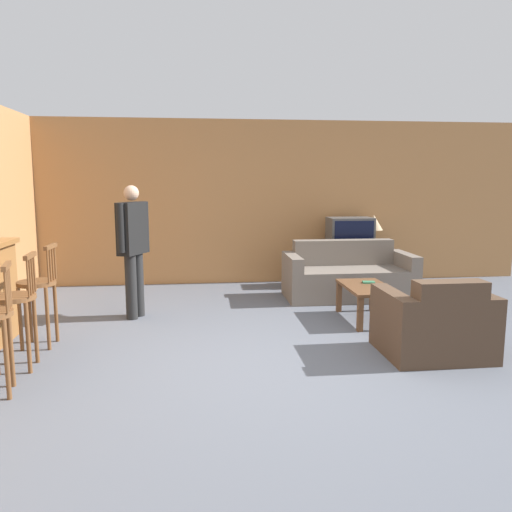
% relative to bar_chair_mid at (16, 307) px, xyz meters
% --- Properties ---
extents(ground_plane, '(24.00, 24.00, 0.00)m').
position_rel_bar_chair_mid_xyz_m(ground_plane, '(2.28, -0.14, -0.56)').
color(ground_plane, '#565B66').
extents(wall_back, '(9.40, 0.08, 2.60)m').
position_rel_bar_chair_mid_xyz_m(wall_back, '(2.28, 3.59, 0.74)').
color(wall_back, '#B27A47').
rests_on(wall_back, ground_plane).
extents(bar_chair_mid, '(0.39, 0.39, 1.03)m').
position_rel_bar_chair_mid_xyz_m(bar_chair_mid, '(0.00, 0.00, 0.00)').
color(bar_chair_mid, brown).
rests_on(bar_chair_mid, ground_plane).
extents(bar_chair_far, '(0.38, 0.38, 1.03)m').
position_rel_bar_chair_mid_xyz_m(bar_chair_far, '(0.00, 0.62, 0.00)').
color(bar_chair_far, brown).
rests_on(bar_chair_far, ground_plane).
extents(couch_far, '(1.79, 0.86, 0.79)m').
position_rel_bar_chair_mid_xyz_m(couch_far, '(3.69, 2.35, -0.27)').
color(couch_far, '#70665B').
rests_on(couch_far, ground_plane).
extents(armchair_near, '(0.96, 0.81, 0.77)m').
position_rel_bar_chair_mid_xyz_m(armchair_near, '(3.79, -0.08, -0.27)').
color(armchair_near, '#4C3828').
rests_on(armchair_near, ground_plane).
extents(coffee_table, '(0.52, 0.92, 0.42)m').
position_rel_bar_chair_mid_xyz_m(coffee_table, '(3.56, 1.16, -0.21)').
color(coffee_table, brown).
rests_on(coffee_table, ground_plane).
extents(tv_unit, '(1.10, 0.51, 0.58)m').
position_rel_bar_chair_mid_xyz_m(tv_unit, '(3.96, 3.19, -0.27)').
color(tv_unit, '#2D2319').
rests_on(tv_unit, ground_plane).
extents(tv, '(0.69, 0.44, 0.49)m').
position_rel_bar_chair_mid_xyz_m(tv, '(3.96, 3.19, 0.27)').
color(tv, '#4C4C4C').
rests_on(tv, tv_unit).
extents(book_on_table, '(0.16, 0.14, 0.02)m').
position_rel_bar_chair_mid_xyz_m(book_on_table, '(3.63, 1.31, -0.13)').
color(book_on_table, '#33704C').
rests_on(book_on_table, coffee_table).
extents(table_lamp, '(0.29, 0.29, 0.53)m').
position_rel_bar_chair_mid_xyz_m(table_lamp, '(4.34, 3.19, 0.42)').
color(table_lamp, brown).
rests_on(table_lamp, tv_unit).
extents(person_by_window, '(0.35, 0.53, 1.59)m').
position_rel_bar_chair_mid_xyz_m(person_by_window, '(0.81, 1.60, 0.34)').
color(person_by_window, black).
rests_on(person_by_window, ground_plane).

